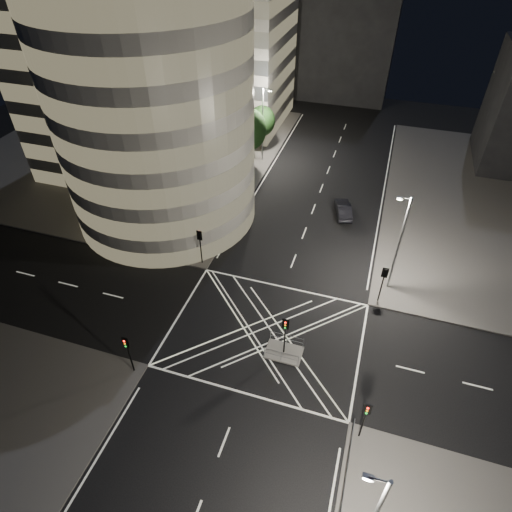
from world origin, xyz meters
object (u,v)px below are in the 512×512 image
(traffic_signal_island, at_px, (285,330))
(street_lamp_right_far, at_px, (399,242))
(central_island, at_px, (284,352))
(traffic_signal_fl, at_px, (200,241))
(traffic_signal_fr, at_px, (383,278))
(street_lamp_left_near, at_px, (212,190))
(traffic_signal_nr, at_px, (366,415))
(traffic_signal_nl, at_px, (127,348))
(street_lamp_left_far, at_px, (263,123))
(sedan, at_px, (343,209))

(traffic_signal_island, height_order, street_lamp_right_far, street_lamp_right_far)
(central_island, distance_m, traffic_signal_fl, 13.91)
(traffic_signal_fl, height_order, street_lamp_right_far, street_lamp_right_far)
(traffic_signal_fr, height_order, street_lamp_left_near, street_lamp_left_near)
(traffic_signal_fl, bearing_deg, traffic_signal_island, -37.54)
(street_lamp_left_near, bearing_deg, traffic_signal_nr, -45.87)
(central_island, xyz_separation_m, traffic_signal_nl, (-10.80, -5.30, 2.84))
(traffic_signal_fl, distance_m, street_lamp_right_far, 18.55)
(central_island, xyz_separation_m, traffic_signal_fr, (6.80, 8.30, 2.84))
(traffic_signal_fr, xyz_separation_m, street_lamp_right_far, (0.64, 2.20, 2.63))
(central_island, relative_size, street_lamp_left_near, 0.30)
(traffic_signal_island, relative_size, street_lamp_right_far, 0.40)
(street_lamp_left_far, height_order, street_lamp_right_far, same)
(traffic_signal_nl, xyz_separation_m, street_lamp_right_far, (18.24, 15.80, 2.63))
(traffic_signal_nl, xyz_separation_m, sedan, (12.29, 26.72, -2.16))
(traffic_signal_nl, distance_m, street_lamp_left_near, 18.99)
(street_lamp_right_far, bearing_deg, sedan, 118.55)
(traffic_signal_fl, bearing_deg, street_lamp_left_far, 91.57)
(street_lamp_left_far, relative_size, sedan, 2.19)
(traffic_signal_nr, bearing_deg, traffic_signal_island, 142.07)
(traffic_signal_nr, bearing_deg, street_lamp_left_far, 116.36)
(sedan, bearing_deg, street_lamp_left_far, -54.10)
(traffic_signal_fr, bearing_deg, traffic_signal_island, -129.33)
(central_island, bearing_deg, traffic_signal_fr, 50.67)
(traffic_signal_fl, bearing_deg, traffic_signal_nr, -37.69)
(traffic_signal_nl, bearing_deg, street_lamp_right_far, 40.91)
(traffic_signal_fr, distance_m, street_lamp_left_near, 19.14)
(street_lamp_left_far, bearing_deg, sedan, -37.94)
(traffic_signal_nr, height_order, sedan, traffic_signal_nr)
(street_lamp_right_far, bearing_deg, traffic_signal_nl, -139.09)
(traffic_signal_fl, xyz_separation_m, street_lamp_left_far, (-0.64, 23.20, 2.63))
(central_island, relative_size, sedan, 0.66)
(traffic_signal_fr, bearing_deg, sedan, 112.02)
(traffic_signal_fr, height_order, traffic_signal_nr, same)
(traffic_signal_island, distance_m, street_lamp_left_near, 17.89)
(traffic_signal_fl, height_order, street_lamp_left_near, street_lamp_left_near)
(traffic_signal_nr, distance_m, street_lamp_left_near, 26.32)
(traffic_signal_island, xyz_separation_m, street_lamp_left_far, (-11.44, 31.50, 2.63))
(traffic_signal_fl, xyz_separation_m, traffic_signal_island, (10.80, -8.30, 0.00))
(street_lamp_right_far, bearing_deg, traffic_signal_fr, -106.11)
(central_island, relative_size, street_lamp_right_far, 0.30)
(traffic_signal_fl, height_order, traffic_signal_island, same)
(central_island, distance_m, sedan, 21.48)
(traffic_signal_fl, distance_m, traffic_signal_fr, 17.60)
(traffic_signal_nl, height_order, traffic_signal_nr, same)
(traffic_signal_nl, bearing_deg, sedan, 65.29)
(traffic_signal_fr, bearing_deg, traffic_signal_fl, 180.00)
(traffic_signal_fr, xyz_separation_m, sedan, (-5.31, 13.12, -2.16))
(central_island, relative_size, street_lamp_left_far, 0.30)
(traffic_signal_nl, distance_m, sedan, 29.49)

